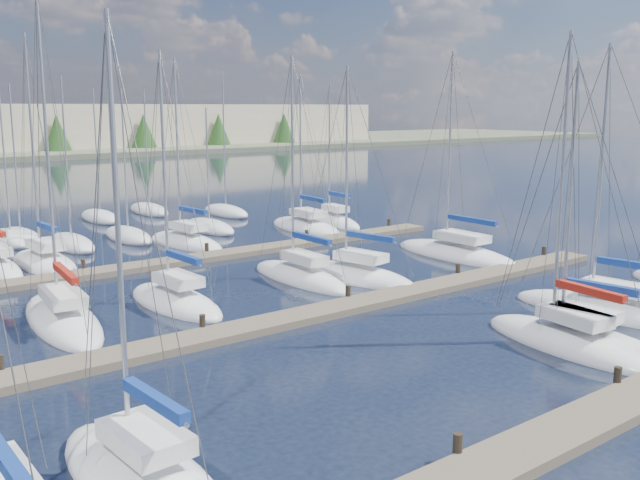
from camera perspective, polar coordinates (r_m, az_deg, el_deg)
ground at (r=71.65m, az=-23.30°, el=2.19°), size 400.00×400.00×0.00m
dock_near at (r=22.77m, az=19.51°, el=-14.03°), size 44.00×1.93×1.10m
dock_mid at (r=31.88m, az=-2.24°, el=-6.28°), size 44.00×1.93×1.10m
dock_far at (r=43.66m, az=-13.06°, el=-1.92°), size 44.00×1.93×1.10m
sailboat_m at (r=46.30m, az=10.81°, el=-1.10°), size 3.31×9.96×13.54m
sailboat_q at (r=55.63m, az=-1.16°, el=1.04°), size 3.98×9.04×12.64m
sailboat_p at (r=50.25m, az=-10.67°, el=-0.16°), size 3.37×8.12×13.46m
sailboat_f at (r=35.41m, az=22.00°, el=-5.30°), size 3.66×9.29×12.90m
sailboat_j at (r=35.10m, az=-11.49°, el=-4.86°), size 2.87×7.59×12.75m
sailboat_o at (r=45.88m, az=-21.17°, el=-1.71°), size 3.01×7.73×14.34m
sailboat_e at (r=30.74m, az=19.76°, el=-7.50°), size 3.37×7.58×11.88m
sailboat_r at (r=58.16m, az=1.06°, el=1.48°), size 2.89×7.37×12.02m
sailboat_c at (r=19.62m, az=-14.11°, el=-17.79°), size 3.09×7.45×12.39m
sailboat_i at (r=33.61m, az=-19.90°, el=-5.97°), size 3.72×9.67×15.21m
sailboat_k at (r=39.28m, az=-1.58°, el=-2.98°), size 2.52×8.46×12.85m
sailboat_l at (r=39.59m, az=2.84°, el=-2.90°), size 4.08×8.41×12.31m
sailboat_d at (r=30.26m, az=19.02°, el=-7.74°), size 3.36×8.11×12.98m
distant_boats at (r=54.99m, az=-23.30°, el=0.18°), size 36.93×20.75×13.30m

